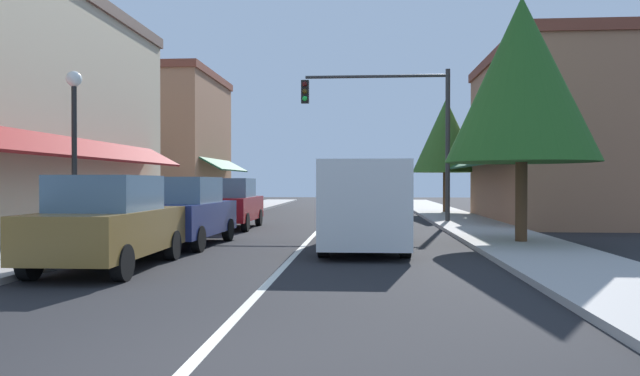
{
  "coord_description": "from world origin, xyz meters",
  "views": [
    {
      "loc": [
        1.56,
        -4.84,
        1.65
      ],
      "look_at": [
        0.12,
        14.45,
        1.45
      ],
      "focal_mm": 33.37,
      "sensor_mm": 36.0,
      "label": 1
    }
  ],
  "objects_px": {
    "parked_car_second_left": "(184,212)",
    "tree_right_far": "(446,136)",
    "tree_right_near": "(522,80)",
    "traffic_signal_mast_arm": "(397,118)",
    "parked_car_third_left": "(230,204)",
    "van_in_lane": "(364,202)",
    "street_lamp_left_near": "(74,128)",
    "parked_car_nearest_left": "(109,223)"
  },
  "relations": [
    {
      "from": "parked_car_second_left",
      "to": "tree_right_far",
      "type": "bearing_deg",
      "value": 62.35
    },
    {
      "from": "parked_car_third_left",
      "to": "van_in_lane",
      "type": "xyz_separation_m",
      "value": [
        4.71,
        -6.13,
        0.27
      ]
    },
    {
      "from": "parked_car_nearest_left",
      "to": "tree_right_far",
      "type": "relative_size",
      "value": 0.7
    },
    {
      "from": "parked_car_second_left",
      "to": "parked_car_nearest_left",
      "type": "bearing_deg",
      "value": -90.73
    },
    {
      "from": "van_in_lane",
      "to": "tree_right_far",
      "type": "xyz_separation_m",
      "value": [
        4.16,
        16.1,
        2.84
      ]
    },
    {
      "from": "parked_car_nearest_left",
      "to": "street_lamp_left_near",
      "type": "distance_m",
      "value": 3.66
    },
    {
      "from": "parked_car_third_left",
      "to": "tree_right_near",
      "type": "relative_size",
      "value": 0.64
    },
    {
      "from": "parked_car_second_left",
      "to": "van_in_lane",
      "type": "relative_size",
      "value": 0.8
    },
    {
      "from": "parked_car_second_left",
      "to": "tree_right_far",
      "type": "distance_m",
      "value": 18.2
    },
    {
      "from": "van_in_lane",
      "to": "traffic_signal_mast_arm",
      "type": "bearing_deg",
      "value": 81.4
    },
    {
      "from": "van_in_lane",
      "to": "tree_right_near",
      "type": "height_order",
      "value": "tree_right_near"
    },
    {
      "from": "parked_car_nearest_left",
      "to": "street_lamp_left_near",
      "type": "relative_size",
      "value": 0.98
    },
    {
      "from": "van_in_lane",
      "to": "tree_right_far",
      "type": "height_order",
      "value": "tree_right_far"
    },
    {
      "from": "street_lamp_left_near",
      "to": "tree_right_near",
      "type": "distance_m",
      "value": 11.05
    },
    {
      "from": "parked_car_third_left",
      "to": "tree_right_near",
      "type": "height_order",
      "value": "tree_right_near"
    },
    {
      "from": "tree_right_near",
      "to": "parked_car_third_left",
      "type": "bearing_deg",
      "value": 150.03
    },
    {
      "from": "street_lamp_left_near",
      "to": "tree_right_far",
      "type": "bearing_deg",
      "value": 58.06
    },
    {
      "from": "tree_right_near",
      "to": "traffic_signal_mast_arm",
      "type": "bearing_deg",
      "value": 109.46
    },
    {
      "from": "parked_car_third_left",
      "to": "traffic_signal_mast_arm",
      "type": "distance_m",
      "value": 7.37
    },
    {
      "from": "tree_right_near",
      "to": "tree_right_far",
      "type": "relative_size",
      "value": 1.09
    },
    {
      "from": "parked_car_nearest_left",
      "to": "parked_car_second_left",
      "type": "height_order",
      "value": "same"
    },
    {
      "from": "tree_right_near",
      "to": "parked_car_nearest_left",
      "type": "bearing_deg",
      "value": -151.69
    },
    {
      "from": "parked_car_third_left",
      "to": "traffic_signal_mast_arm",
      "type": "height_order",
      "value": "traffic_signal_mast_arm"
    },
    {
      "from": "van_in_lane",
      "to": "parked_car_second_left",
      "type": "bearing_deg",
      "value": 173.9
    },
    {
      "from": "parked_car_third_left",
      "to": "tree_right_far",
      "type": "height_order",
      "value": "tree_right_far"
    },
    {
      "from": "parked_car_second_left",
      "to": "tree_right_near",
      "type": "relative_size",
      "value": 0.65
    },
    {
      "from": "traffic_signal_mast_arm",
      "to": "street_lamp_left_near",
      "type": "relative_size",
      "value": 1.44
    },
    {
      "from": "traffic_signal_mast_arm",
      "to": "street_lamp_left_near",
      "type": "distance_m",
      "value": 12.95
    },
    {
      "from": "tree_right_far",
      "to": "traffic_signal_mast_arm",
      "type": "bearing_deg",
      "value": -111.67
    },
    {
      "from": "parked_car_third_left",
      "to": "van_in_lane",
      "type": "distance_m",
      "value": 7.74
    },
    {
      "from": "tree_right_near",
      "to": "tree_right_far",
      "type": "height_order",
      "value": "tree_right_near"
    },
    {
      "from": "parked_car_second_left",
      "to": "tree_right_near",
      "type": "bearing_deg",
      "value": 5.73
    },
    {
      "from": "parked_car_nearest_left",
      "to": "tree_right_near",
      "type": "height_order",
      "value": "tree_right_near"
    },
    {
      "from": "parked_car_nearest_left",
      "to": "parked_car_second_left",
      "type": "distance_m",
      "value": 4.14
    },
    {
      "from": "traffic_signal_mast_arm",
      "to": "street_lamp_left_near",
      "type": "height_order",
      "value": "traffic_signal_mast_arm"
    },
    {
      "from": "parked_car_third_left",
      "to": "traffic_signal_mast_arm",
      "type": "bearing_deg",
      "value": 23.79
    },
    {
      "from": "parked_car_nearest_left",
      "to": "street_lamp_left_near",
      "type": "bearing_deg",
      "value": 127.14
    },
    {
      "from": "parked_car_nearest_left",
      "to": "parked_car_second_left",
      "type": "xyz_separation_m",
      "value": [
        0.17,
        4.14,
        0.0
      ]
    },
    {
      "from": "van_in_lane",
      "to": "tree_right_far",
      "type": "distance_m",
      "value": 16.87
    },
    {
      "from": "parked_car_third_left",
      "to": "street_lamp_left_near",
      "type": "relative_size",
      "value": 0.98
    },
    {
      "from": "street_lamp_left_near",
      "to": "traffic_signal_mast_arm",
      "type": "bearing_deg",
      "value": 51.88
    },
    {
      "from": "tree_right_near",
      "to": "parked_car_second_left",
      "type": "bearing_deg",
      "value": -175.91
    }
  ]
}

